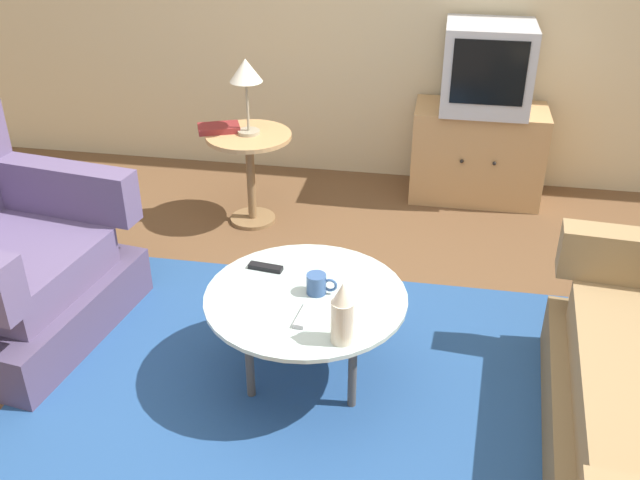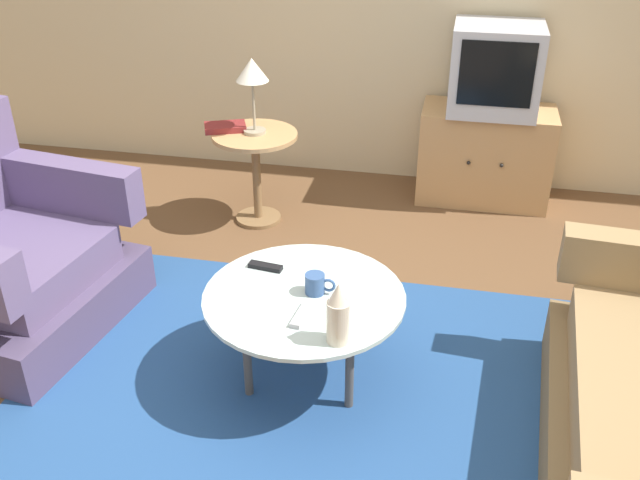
% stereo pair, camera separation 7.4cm
% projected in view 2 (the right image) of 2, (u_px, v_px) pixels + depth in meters
% --- Properties ---
extents(ground_plane, '(16.00, 16.00, 0.00)m').
position_uv_depth(ground_plane, '(296.00, 379.00, 3.09)').
color(ground_plane, brown).
extents(area_rug, '(2.41, 1.69, 0.00)m').
position_uv_depth(area_rug, '(305.00, 376.00, 3.11)').
color(area_rug, navy).
rests_on(area_rug, ground).
extents(armchair, '(0.98, 1.09, 0.95)m').
position_uv_depth(armchair, '(3.00, 262.00, 3.32)').
color(armchair, '#4B3E5C').
rests_on(armchair, ground).
extents(coffee_table, '(0.83, 0.83, 0.43)m').
position_uv_depth(coffee_table, '(304.00, 302.00, 2.91)').
color(coffee_table, '#B2C6C1').
rests_on(coffee_table, ground).
extents(side_table, '(0.50, 0.50, 0.57)m').
position_uv_depth(side_table, '(256.00, 158.00, 4.18)').
color(side_table, tan).
rests_on(side_table, ground).
extents(tv_stand, '(0.81, 0.44, 0.60)m').
position_uv_depth(tv_stand, '(485.00, 155.00, 4.50)').
color(tv_stand, tan).
rests_on(tv_stand, ground).
extents(television, '(0.52, 0.46, 0.52)m').
position_uv_depth(television, '(495.00, 69.00, 4.21)').
color(television, '#B7B7BC').
rests_on(television, tv_stand).
extents(table_lamp, '(0.19, 0.19, 0.44)m').
position_uv_depth(table_lamp, '(252.00, 75.00, 3.94)').
color(table_lamp, '#9E937A').
rests_on(table_lamp, side_table).
extents(vase, '(0.09, 0.09, 0.25)m').
position_uv_depth(vase, '(338.00, 314.00, 2.57)').
color(vase, beige).
rests_on(vase, coffee_table).
extents(mug, '(0.13, 0.08, 0.09)m').
position_uv_depth(mug, '(316.00, 284.00, 2.89)').
color(mug, '#335184').
rests_on(mug, coffee_table).
extents(tv_remote_dark, '(0.15, 0.06, 0.02)m').
position_uv_depth(tv_remote_dark, '(265.00, 266.00, 3.07)').
color(tv_remote_dark, black).
rests_on(tv_remote_dark, coffee_table).
extents(tv_remote_silver, '(0.06, 0.17, 0.02)m').
position_uv_depth(tv_remote_silver, '(302.00, 314.00, 2.76)').
color(tv_remote_silver, '#B2B2B7').
rests_on(tv_remote_silver, coffee_table).
extents(book, '(0.27, 0.22, 0.04)m').
position_uv_depth(book, '(225.00, 127.00, 4.14)').
color(book, maroon).
rests_on(book, side_table).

